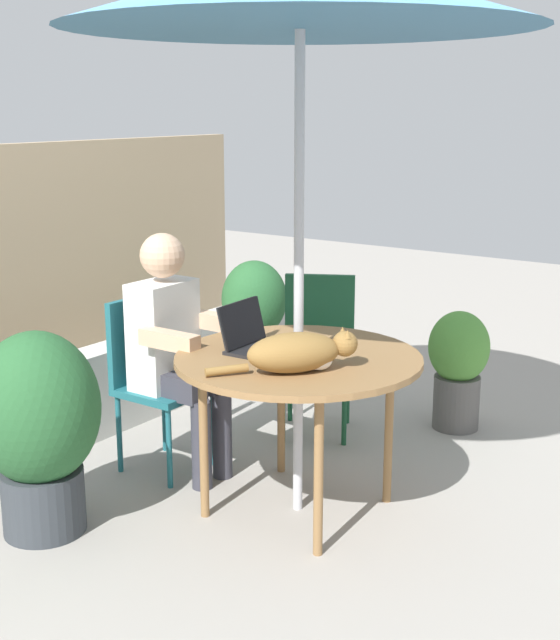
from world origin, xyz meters
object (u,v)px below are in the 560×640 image
at_px(potted_plant_near_fence, 38,423).
at_px(cat, 299,352).
at_px(chair_occupied, 152,369).
at_px(laptop, 251,336).
at_px(person_seated, 174,342).
at_px(potted_plant_corner, 254,314).
at_px(potted_plant_by_chair, 458,364).
at_px(patio_table, 298,368).
at_px(chair_empty, 318,341).

bearing_deg(potted_plant_near_fence, cat, -56.16).
xyz_separation_m(chair_occupied, cat, (-0.19, -1.03, 0.31)).
bearing_deg(laptop, potted_plant_near_fence, 144.29).
height_order(person_seated, cat, person_seated).
bearing_deg(potted_plant_corner, laptop, -143.78).
distance_m(chair_occupied, potted_plant_near_fence, 0.82).
relative_size(person_seated, potted_plant_by_chair, 1.77).
relative_size(patio_table, chair_empty, 1.25).
relative_size(laptop, potted_plant_corner, 0.39).
height_order(potted_plant_near_fence, potted_plant_by_chair, potted_plant_near_fence).
relative_size(patio_table, potted_plant_corner, 1.40).
height_order(patio_table, person_seated, person_seated).
relative_size(patio_table, person_seated, 0.90).
bearing_deg(patio_table, person_seated, 90.00).
relative_size(laptop, potted_plant_by_chair, 0.44).
relative_size(chair_occupied, potted_plant_by_chair, 1.28).
bearing_deg(patio_table, potted_plant_by_chair, -7.15).
distance_m(laptop, cat, 0.40).
height_order(cat, potted_plant_near_fence, cat).
distance_m(chair_occupied, potted_plant_corner, 1.67).
bearing_deg(potted_plant_corner, chair_empty, -124.72).
bearing_deg(person_seated, potted_plant_near_fence, 175.84).
bearing_deg(cat, potted_plant_corner, 41.16).
bearing_deg(laptop, chair_empty, 14.72).
relative_size(chair_occupied, potted_plant_corner, 1.12).
xyz_separation_m(chair_empty, person_seated, (-0.94, 0.25, 0.17)).
distance_m(laptop, potted_plant_by_chair, 1.54).
height_order(chair_occupied, potted_plant_near_fence, potted_plant_near_fence).
bearing_deg(chair_occupied, cat, -100.64).
bearing_deg(person_seated, patio_table, -90.00).
bearing_deg(patio_table, potted_plant_near_fence, 135.70).
distance_m(chair_occupied, potted_plant_by_chair, 1.76).
bearing_deg(chair_empty, laptop, -165.28).
distance_m(chair_occupied, cat, 1.09).
bearing_deg(chair_occupied, potted_plant_near_fence, -173.16).
bearing_deg(potted_plant_by_chair, potted_plant_corner, 83.12).
bearing_deg(patio_table, laptop, 98.43).
bearing_deg(chair_occupied, potted_plant_by_chair, -37.52).
bearing_deg(laptop, cat, -113.27).
bearing_deg(potted_plant_near_fence, chair_empty, -9.86).
distance_m(patio_table, laptop, 0.27).
relative_size(patio_table, chair_occupied, 1.25).
height_order(patio_table, potted_plant_by_chair, patio_table).
xyz_separation_m(patio_table, potted_plant_corner, (1.59, 1.42, -0.27)).
bearing_deg(laptop, patio_table, -81.57).
distance_m(laptop, potted_plant_corner, 2.05).
bearing_deg(potted_plant_near_fence, person_seated, -4.16).
bearing_deg(potted_plant_by_chair, chair_occupied, 142.48).
bearing_deg(potted_plant_corner, patio_table, -138.12).
bearing_deg(person_seated, chair_empty, -14.66).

